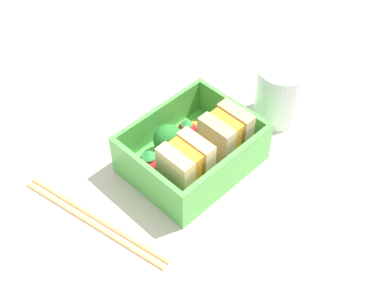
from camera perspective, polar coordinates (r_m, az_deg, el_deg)
name	(u,v)px	position (r cm, az deg, el deg)	size (l,w,h in cm)	color
ground_plane	(192,169)	(67.28, 0.00, -2.12)	(120.00, 120.00, 2.00)	beige
bento_tray	(192,161)	(66.07, 0.00, -1.22)	(15.14, 12.21, 1.20)	#53B54A
bento_rim	(192,145)	(63.89, 0.00, 0.50)	(15.14, 12.21, 4.66)	#53B54A
sandwich_left	(226,136)	(63.94, 3.60, 1.44)	(4.95, 4.68, 6.20)	tan
sandwich_center_left	(186,166)	(60.65, -0.65, -1.80)	(4.95, 4.68, 6.20)	#E0BA7C
carrot_stick_far_left	(206,126)	(68.49, 1.52, 2.52)	(1.26, 1.26, 4.96)	orange
strawberry_far_left	(187,130)	(66.89, -0.55, 2.06)	(2.50, 2.50, 3.10)	red
broccoli_floret	(168,140)	(64.33, -2.52, 1.06)	(3.74, 3.74, 4.40)	#8BBA6A
strawberry_left	(149,164)	(63.13, -4.56, -1.50)	(2.88, 2.88, 3.48)	red
chopstick_pair	(95,220)	(61.95, -10.35, -7.40)	(5.31, 20.27, 0.70)	tan
drinking_glass	(280,93)	(70.75, 9.38, 5.99)	(6.56, 6.56, 8.03)	white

